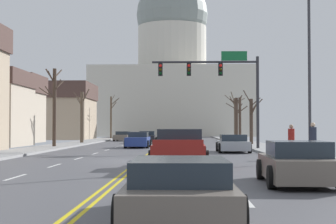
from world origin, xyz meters
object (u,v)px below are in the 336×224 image
(pickup_truck_near_02, at_px, (180,150))
(sedan_oncoming_02, at_px, (123,136))
(sedan_near_00, at_px, (233,144))
(sedan_near_01, at_px, (180,148))
(signal_gantry, at_px, (220,78))
(sedan_near_04, at_px, (179,190))
(pedestrian_00, at_px, (313,139))
(pedestrian_01, at_px, (291,138))
(sedan_oncoming_00, at_px, (138,140))
(street_lamp_right, at_px, (303,57))
(sedan_near_03, at_px, (297,164))
(sedan_oncoming_01, at_px, (147,137))

(pickup_truck_near_02, bearing_deg, sedan_oncoming_02, 99.79)
(sedan_near_00, distance_m, sedan_near_01, 8.06)
(signal_gantry, height_order, sedan_near_04, signal_gantry)
(sedan_oncoming_02, distance_m, pedestrian_00, 41.05)
(pickup_truck_near_02, xyz_separation_m, pedestrian_01, (5.87, 6.16, 0.35))
(sedan_oncoming_00, distance_m, pedestrian_00, 20.36)
(sedan_near_00, distance_m, sedan_oncoming_00, 10.50)
(street_lamp_right, relative_size, sedan_oncoming_02, 1.91)
(pickup_truck_near_02, xyz_separation_m, sedan_near_03, (3.47, -6.05, -0.12))
(sedan_near_03, bearing_deg, sedan_oncoming_02, 102.57)
(signal_gantry, bearing_deg, pedestrian_00, -75.89)
(pedestrian_00, bearing_deg, sedan_near_04, -112.11)
(sedan_near_00, height_order, pedestrian_00, pedestrian_00)
(sedan_near_00, xyz_separation_m, sedan_near_04, (-3.43, -25.34, -0.01))
(sedan_near_00, distance_m, pedestrian_01, 7.56)
(pedestrian_01, bearing_deg, sedan_oncoming_01, 109.66)
(pedestrian_01, bearing_deg, pedestrian_00, -81.82)
(signal_gantry, height_order, pedestrian_01, signal_gantry)
(street_lamp_right, height_order, sedan_near_03, street_lamp_right)
(signal_gantry, distance_m, street_lamp_right, 13.35)
(pickup_truck_near_02, relative_size, sedan_oncoming_00, 1.19)
(signal_gantry, xyz_separation_m, sedan_oncoming_01, (-6.49, 15.90, -4.71))
(sedan_near_04, relative_size, sedan_oncoming_02, 1.00)
(sedan_near_04, height_order, pedestrian_00, pedestrian_00)
(sedan_oncoming_01, height_order, pedestrian_00, pedestrian_00)
(sedan_near_01, distance_m, pedestrian_01, 5.90)
(signal_gantry, bearing_deg, sedan_near_00, -80.09)
(sedan_near_00, height_order, sedan_oncoming_01, sedan_oncoming_01)
(sedan_near_01, distance_m, sedan_oncoming_01, 26.84)
(street_lamp_right, distance_m, sedan_oncoming_01, 30.76)
(sedan_near_03, bearing_deg, sedan_near_00, 89.91)
(sedan_oncoming_00, height_order, pedestrian_00, pedestrian_00)
(sedan_near_04, height_order, sedan_oncoming_01, sedan_oncoming_01)
(sedan_oncoming_00, relative_size, sedan_oncoming_02, 1.04)
(pickup_truck_near_02, height_order, sedan_oncoming_02, pickup_truck_near_02)
(pickup_truck_near_02, relative_size, sedan_near_04, 1.24)
(street_lamp_right, xyz_separation_m, sedan_near_03, (-2.51, -9.82, -4.49))
(sedan_near_04, bearing_deg, sedan_near_01, 90.22)
(sedan_near_00, relative_size, sedan_oncoming_00, 0.93)
(sedan_near_01, distance_m, sedan_oncoming_02, 36.70)
(sedan_near_00, distance_m, pickup_truck_near_02, 13.77)
(signal_gantry, xyz_separation_m, pedestrian_01, (2.97, -10.60, -4.24))
(sedan_near_01, bearing_deg, pickup_truck_near_02, -89.97)
(sedan_near_03, height_order, sedan_near_04, sedan_near_03)
(sedan_oncoming_00, xyz_separation_m, sedan_oncoming_02, (-3.72, 20.93, -0.05))
(street_lamp_right, height_order, sedan_near_00, street_lamp_right)
(sedan_oncoming_01, distance_m, pedestrian_00, 30.99)
(pickup_truck_near_02, relative_size, sedan_oncoming_02, 1.23)
(sedan_near_01, bearing_deg, pedestrian_00, -23.79)
(pickup_truck_near_02, distance_m, sedan_oncoming_01, 32.85)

